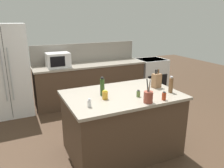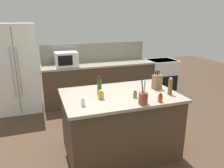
{
  "view_description": "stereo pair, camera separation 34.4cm",
  "coord_description": "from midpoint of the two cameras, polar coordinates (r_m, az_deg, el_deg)",
  "views": [
    {
      "loc": [
        -1.4,
        -2.63,
        1.99
      ],
      "look_at": [
        0.0,
        0.35,
        0.99
      ],
      "focal_mm": 35.0,
      "sensor_mm": 36.0,
      "label": 1
    },
    {
      "loc": [
        -1.08,
        -2.76,
        1.99
      ],
      "look_at": [
        0.0,
        0.35,
        0.99
      ],
      "focal_mm": 35.0,
      "sensor_mm": 36.0,
      "label": 2
    }
  ],
  "objects": [
    {
      "name": "utensil_crock",
      "position": [
        2.81,
        11.65,
        -3.61
      ],
      "size": [
        0.12,
        0.12,
        0.32
      ],
      "color": "brown",
      "rests_on": "kitchen_island"
    },
    {
      "name": "ground_plane",
      "position": [
        3.58,
        4.81,
        -17.0
      ],
      "size": [
        14.0,
        14.0,
        0.0
      ],
      "primitive_type": "plane",
      "color": "#473323"
    },
    {
      "name": "knife_block",
      "position": [
        3.44,
        14.52,
        0.53
      ],
      "size": [
        0.14,
        0.12,
        0.29
      ],
      "rotation": [
        0.0,
        0.0,
        0.16
      ],
      "color": "#936B47",
      "rests_on": "kitchen_island"
    },
    {
      "name": "salt_shaker",
      "position": [
        2.71,
        -4.0,
        -4.85
      ],
      "size": [
        0.05,
        0.05,
        0.11
      ],
      "color": "silver",
      "rests_on": "kitchen_island"
    },
    {
      "name": "range_oven",
      "position": [
        6.09,
        14.26,
        1.88
      ],
      "size": [
        0.76,
        0.65,
        0.92
      ],
      "color": "white",
      "rests_on": "ground_plane"
    },
    {
      "name": "refrigerator",
      "position": [
        5.06,
        -21.72,
        3.76
      ],
      "size": [
        0.86,
        0.75,
        1.89
      ],
      "color": "white",
      "rests_on": "ground_plane"
    },
    {
      "name": "kitchen_island",
      "position": [
        3.34,
        5.01,
        -10.26
      ],
      "size": [
        1.64,
        1.1,
        0.94
      ],
      "color": "#4C3828",
      "rests_on": "ground_plane"
    },
    {
      "name": "back_counter_run",
      "position": [
        5.36,
        -1.63,
        0.41
      ],
      "size": [
        2.66,
        0.66,
        0.94
      ],
      "color": "#4C3828",
      "rests_on": "ground_plane"
    },
    {
      "name": "pepper_grinder",
      "position": [
        3.25,
        17.95,
        -0.72
      ],
      "size": [
        0.06,
        0.06,
        0.25
      ],
      "color": "brown",
      "rests_on": "kitchen_island"
    },
    {
      "name": "spice_jar_oregano",
      "position": [
        3.02,
        9.32,
        -2.8
      ],
      "size": [
        0.05,
        0.05,
        0.1
      ],
      "color": "#567038",
      "rests_on": "kitchen_island"
    },
    {
      "name": "olive_oil_bottle",
      "position": [
        3.06,
        -0.08,
        -0.72
      ],
      "size": [
        0.06,
        0.06,
        0.27
      ],
      "color": "#2D4C1E",
      "rests_on": "kitchen_island"
    },
    {
      "name": "wall_backsplash",
      "position": [
        5.5,
        -2.7,
        8.29
      ],
      "size": [
        2.62,
        0.03,
        0.46
      ],
      "primitive_type": "cube",
      "color": "gray",
      "rests_on": "back_counter_run"
    },
    {
      "name": "spice_jar_paprika",
      "position": [
        2.95,
        15.83,
        -3.6
      ],
      "size": [
        0.06,
        0.06,
        0.11
      ],
      "color": "#B73D1E",
      "rests_on": "kitchen_island"
    },
    {
      "name": "honey_jar",
      "position": [
        2.94,
        0.46,
        -2.88
      ],
      "size": [
        0.08,
        0.08,
        0.12
      ],
      "color": "gold",
      "rests_on": "kitchen_island"
    },
    {
      "name": "microwave",
      "position": [
        5.04,
        -9.95,
        6.43
      ],
      "size": [
        0.5,
        0.39,
        0.32
      ],
      "color": "white",
      "rests_on": "back_counter_run"
    }
  ]
}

